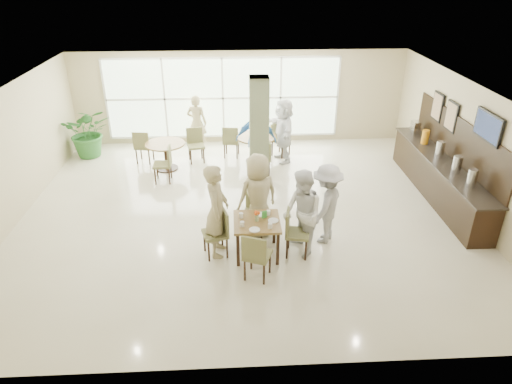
{
  "coord_description": "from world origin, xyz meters",
  "views": [
    {
      "loc": [
        -0.22,
        -9.13,
        5.19
      ],
      "look_at": [
        0.2,
        -1.2,
        1.1
      ],
      "focal_mm": 32.0,
      "sensor_mm": 36.0,
      "label": 1
    }
  ],
  "objects_px": {
    "round_table_right": "(256,142)",
    "potted_plant": "(89,132)",
    "round_table_left": "(166,150)",
    "teen_far": "(258,196)",
    "main_table": "(257,225)",
    "adult_standing": "(197,123)",
    "teen_right": "(302,214)",
    "teen_left": "(217,211)",
    "adult_b": "(283,131)",
    "adult_a": "(256,140)",
    "teen_standing": "(326,204)",
    "buffet_counter": "(440,175)"
  },
  "relations": [
    {
      "from": "teen_standing",
      "to": "adult_standing",
      "type": "height_order",
      "value": "teen_standing"
    },
    {
      "from": "round_table_left",
      "to": "buffet_counter",
      "type": "bearing_deg",
      "value": -16.25
    },
    {
      "from": "teen_left",
      "to": "teen_standing",
      "type": "height_order",
      "value": "teen_left"
    },
    {
      "from": "teen_right",
      "to": "round_table_left",
      "type": "bearing_deg",
      "value": -160.92
    },
    {
      "from": "round_table_right",
      "to": "adult_standing",
      "type": "xyz_separation_m",
      "value": [
        -1.71,
        1.03,
        0.26
      ]
    },
    {
      "from": "teen_right",
      "to": "round_table_right",
      "type": "bearing_deg",
      "value": 170.25
    },
    {
      "from": "teen_left",
      "to": "adult_standing",
      "type": "height_order",
      "value": "teen_left"
    },
    {
      "from": "main_table",
      "to": "round_table_right",
      "type": "bearing_deg",
      "value": 87.05
    },
    {
      "from": "buffet_counter",
      "to": "teen_right",
      "type": "height_order",
      "value": "buffet_counter"
    },
    {
      "from": "adult_standing",
      "to": "potted_plant",
      "type": "bearing_deg",
      "value": 22.48
    },
    {
      "from": "teen_standing",
      "to": "teen_far",
      "type": "bearing_deg",
      "value": -70.5
    },
    {
      "from": "round_table_right",
      "to": "teen_far",
      "type": "distance_m",
      "value": 3.88
    },
    {
      "from": "teen_right",
      "to": "main_table",
      "type": "bearing_deg",
      "value": -107.38
    },
    {
      "from": "teen_left",
      "to": "adult_standing",
      "type": "xyz_separation_m",
      "value": [
        -0.72,
        5.52,
        -0.1
      ]
    },
    {
      "from": "adult_b",
      "to": "potted_plant",
      "type": "bearing_deg",
      "value": -107.78
    },
    {
      "from": "round_table_right",
      "to": "teen_far",
      "type": "xyz_separation_m",
      "value": [
        -0.18,
        -3.87,
        0.32
      ]
    },
    {
      "from": "teen_left",
      "to": "round_table_right",
      "type": "bearing_deg",
      "value": -5.95
    },
    {
      "from": "main_table",
      "to": "round_table_right",
      "type": "relative_size",
      "value": 0.78
    },
    {
      "from": "potted_plant",
      "to": "teen_right",
      "type": "height_order",
      "value": "teen_right"
    },
    {
      "from": "buffet_counter",
      "to": "teen_left",
      "type": "bearing_deg",
      "value": -157.98
    },
    {
      "from": "potted_plant",
      "to": "teen_far",
      "type": "relative_size",
      "value": 0.81
    },
    {
      "from": "potted_plant",
      "to": "main_table",
      "type": "bearing_deg",
      "value": -49.04
    },
    {
      "from": "teen_far",
      "to": "adult_b",
      "type": "xyz_separation_m",
      "value": [
        0.93,
        3.89,
        -0.0
      ]
    },
    {
      "from": "teen_left",
      "to": "round_table_left",
      "type": "bearing_deg",
      "value": 26.5
    },
    {
      "from": "teen_far",
      "to": "potted_plant",
      "type": "bearing_deg",
      "value": -68.29
    },
    {
      "from": "teen_right",
      "to": "teen_left",
      "type": "bearing_deg",
      "value": -110.7
    },
    {
      "from": "main_table",
      "to": "adult_standing",
      "type": "height_order",
      "value": "adult_standing"
    },
    {
      "from": "teen_left",
      "to": "teen_right",
      "type": "distance_m",
      "value": 1.61
    },
    {
      "from": "round_table_left",
      "to": "adult_standing",
      "type": "bearing_deg",
      "value": 61.54
    },
    {
      "from": "teen_far",
      "to": "teen_standing",
      "type": "distance_m",
      "value": 1.38
    },
    {
      "from": "round_table_left",
      "to": "adult_a",
      "type": "xyz_separation_m",
      "value": [
        2.44,
        -0.36,
        0.35
      ]
    },
    {
      "from": "round_table_left",
      "to": "teen_far",
      "type": "height_order",
      "value": "teen_far"
    },
    {
      "from": "potted_plant",
      "to": "teen_right",
      "type": "xyz_separation_m",
      "value": [
        5.42,
        -5.25,
        0.14
      ]
    },
    {
      "from": "round_table_left",
      "to": "teen_left",
      "type": "xyz_separation_m",
      "value": [
        1.5,
        -4.1,
        0.37
      ]
    },
    {
      "from": "teen_left",
      "to": "buffet_counter",
      "type": "bearing_deg",
      "value": -61.55
    },
    {
      "from": "main_table",
      "to": "teen_far",
      "type": "relative_size",
      "value": 0.49
    },
    {
      "from": "potted_plant",
      "to": "teen_standing",
      "type": "xyz_separation_m",
      "value": [
        5.96,
        -4.83,
        0.11
      ]
    },
    {
      "from": "potted_plant",
      "to": "adult_b",
      "type": "bearing_deg",
      "value": -6.61
    },
    {
      "from": "buffet_counter",
      "to": "teen_far",
      "type": "relative_size",
      "value": 2.62
    },
    {
      "from": "teen_standing",
      "to": "teen_right",
      "type": "bearing_deg",
      "value": -20.14
    },
    {
      "from": "round_table_left",
      "to": "teen_right",
      "type": "bearing_deg",
      "value": -53.42
    },
    {
      "from": "main_table",
      "to": "adult_b",
      "type": "height_order",
      "value": "adult_b"
    },
    {
      "from": "adult_a",
      "to": "potted_plant",
      "type": "bearing_deg",
      "value": 172.59
    },
    {
      "from": "main_table",
      "to": "adult_standing",
      "type": "xyz_separation_m",
      "value": [
        -1.47,
        5.62,
        0.19
      ]
    },
    {
      "from": "round_table_right",
      "to": "potted_plant",
      "type": "relative_size",
      "value": 0.77
    },
    {
      "from": "round_table_left",
      "to": "round_table_right",
      "type": "bearing_deg",
      "value": 9.12
    },
    {
      "from": "teen_left",
      "to": "teen_far",
      "type": "bearing_deg",
      "value": -45.83
    },
    {
      "from": "adult_b",
      "to": "adult_standing",
      "type": "distance_m",
      "value": 2.67
    },
    {
      "from": "potted_plant",
      "to": "teen_left",
      "type": "distance_m",
      "value": 6.42
    },
    {
      "from": "main_table",
      "to": "potted_plant",
      "type": "xyz_separation_m",
      "value": [
        -4.56,
        5.25,
        0.08
      ]
    }
  ]
}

